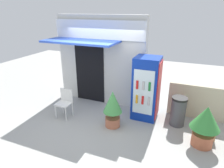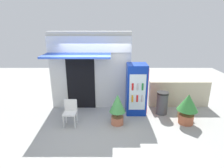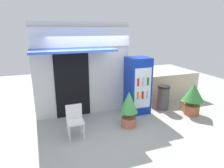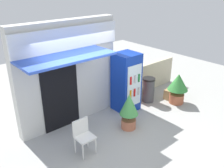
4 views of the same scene
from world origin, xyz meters
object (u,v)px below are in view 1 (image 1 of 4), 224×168
(drink_cooler, at_px, (146,88))
(plastic_chair, at_px, (65,101))
(cardboard_box, at_px, (206,132))
(potted_plant_near_shop, at_px, (113,106))
(trash_bin, at_px, (178,111))
(potted_plant_curbside, at_px, (205,123))

(drink_cooler, relative_size, plastic_chair, 2.17)
(cardboard_box, bearing_deg, potted_plant_near_shop, -170.66)
(potted_plant_near_shop, height_order, trash_bin, potted_plant_near_shop)
(potted_plant_near_shop, relative_size, potted_plant_curbside, 1.02)
(plastic_chair, height_order, potted_plant_curbside, potted_plant_curbside)
(potted_plant_near_shop, bearing_deg, trash_bin, 24.46)
(potted_plant_near_shop, bearing_deg, plastic_chair, -179.04)
(trash_bin, bearing_deg, cardboard_box, -26.43)
(potted_plant_near_shop, bearing_deg, drink_cooler, 50.13)
(potted_plant_curbside, relative_size, trash_bin, 1.23)
(potted_plant_curbside, height_order, trash_bin, potted_plant_curbside)
(drink_cooler, bearing_deg, potted_plant_curbside, -26.90)
(trash_bin, bearing_deg, drink_cooler, 174.36)
(potted_plant_near_shop, height_order, potted_plant_curbside, potted_plant_near_shop)
(plastic_chair, relative_size, cardboard_box, 2.03)
(potted_plant_near_shop, xyz_separation_m, potted_plant_curbside, (2.28, 0.04, 0.00))
(potted_plant_near_shop, distance_m, trash_bin, 1.82)
(cardboard_box, bearing_deg, drink_cooler, 164.81)
(plastic_chair, distance_m, trash_bin, 3.27)
(potted_plant_near_shop, relative_size, cardboard_box, 2.51)
(potted_plant_near_shop, relative_size, trash_bin, 1.25)
(potted_plant_near_shop, bearing_deg, cardboard_box, 9.34)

